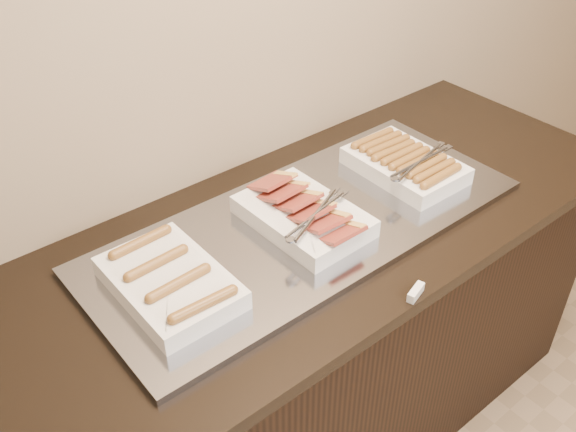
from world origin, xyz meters
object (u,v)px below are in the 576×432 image
at_px(dish_left, 170,282).
at_px(dish_center, 304,215).
at_px(counter, 300,345).
at_px(warming_tray, 307,225).
at_px(dish_right, 406,163).

bearing_deg(dish_left, dish_center, -0.82).
relative_size(counter, warming_tray, 1.72).
height_order(counter, dish_right, dish_right).
height_order(dish_left, dish_center, dish_center).
xyz_separation_m(warming_tray, dish_left, (-0.42, -0.00, 0.04)).
bearing_deg(counter, dish_center, -58.99).
xyz_separation_m(dish_left, dish_center, (0.40, -0.00, 0.00)).
bearing_deg(dish_left, counter, -0.18).
distance_m(counter, dish_right, 0.64).
xyz_separation_m(counter, dish_left, (-0.40, -0.00, 0.50)).
height_order(counter, warming_tray, warming_tray).
distance_m(warming_tray, dish_center, 0.05).
bearing_deg(dish_right, dish_center, -179.13).
relative_size(counter, dish_center, 5.69).
xyz_separation_m(warming_tray, dish_center, (-0.01, -0.00, 0.04)).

